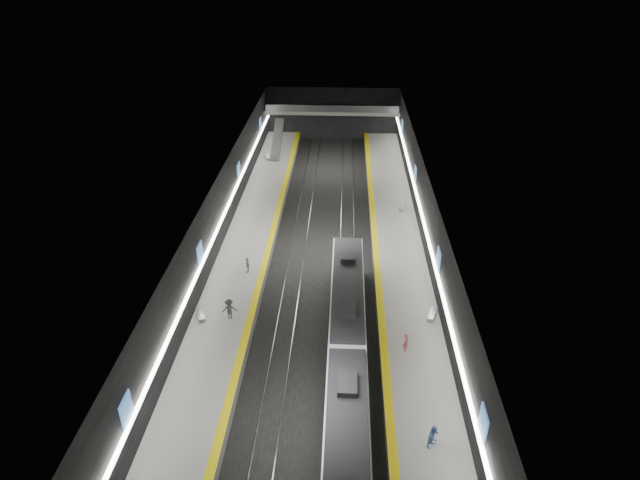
# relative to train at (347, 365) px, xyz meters

# --- Properties ---
(ground) EXTENTS (70.00, 70.00, 0.00)m
(ground) POSITION_rel_train_xyz_m (-2.50, 18.06, -2.20)
(ground) COLOR black
(ground) RESTS_ON ground
(ceiling) EXTENTS (20.00, 70.00, 0.04)m
(ceiling) POSITION_rel_train_xyz_m (-2.50, 18.06, 5.80)
(ceiling) COLOR beige
(ceiling) RESTS_ON wall_left
(wall_left) EXTENTS (0.04, 70.00, 8.00)m
(wall_left) POSITION_rel_train_xyz_m (-12.50, 18.06, 1.80)
(wall_left) COLOR black
(wall_left) RESTS_ON ground
(wall_right) EXTENTS (0.04, 70.00, 8.00)m
(wall_right) POSITION_rel_train_xyz_m (7.50, 18.06, 1.80)
(wall_right) COLOR black
(wall_right) RESTS_ON ground
(wall_back) EXTENTS (20.00, 0.04, 8.00)m
(wall_back) POSITION_rel_train_xyz_m (-2.50, 53.06, 1.80)
(wall_back) COLOR black
(wall_back) RESTS_ON ground
(platform_left) EXTENTS (5.00, 70.00, 1.00)m
(platform_left) POSITION_rel_train_xyz_m (-10.00, 18.06, -1.70)
(platform_left) COLOR slate
(platform_left) RESTS_ON ground
(tile_surface_left) EXTENTS (5.00, 70.00, 0.02)m
(tile_surface_left) POSITION_rel_train_xyz_m (-10.00, 18.06, -1.19)
(tile_surface_left) COLOR #ABABA6
(tile_surface_left) RESTS_ON platform_left
(tactile_strip_left) EXTENTS (0.60, 70.00, 0.02)m
(tactile_strip_left) POSITION_rel_train_xyz_m (-7.80, 18.06, -1.18)
(tactile_strip_left) COLOR yellow
(tactile_strip_left) RESTS_ON platform_left
(platform_right) EXTENTS (5.00, 70.00, 1.00)m
(platform_right) POSITION_rel_train_xyz_m (5.00, 18.06, -1.70)
(platform_right) COLOR slate
(platform_right) RESTS_ON ground
(tile_surface_right) EXTENTS (5.00, 70.00, 0.02)m
(tile_surface_right) POSITION_rel_train_xyz_m (5.00, 18.06, -1.19)
(tile_surface_right) COLOR #ABABA6
(tile_surface_right) RESTS_ON platform_right
(tactile_strip_right) EXTENTS (0.60, 70.00, 0.02)m
(tactile_strip_right) POSITION_rel_train_xyz_m (2.80, 18.06, -1.18)
(tactile_strip_right) COLOR yellow
(tactile_strip_right) RESTS_ON platform_right
(rails) EXTENTS (6.52, 70.00, 0.12)m
(rails) POSITION_rel_train_xyz_m (-2.50, 18.06, -2.14)
(rails) COLOR gray
(rails) RESTS_ON ground
(train) EXTENTS (2.69, 30.05, 3.60)m
(train) POSITION_rel_train_xyz_m (0.00, 0.00, 0.00)
(train) COLOR black
(train) RESTS_ON ground
(ad_posters) EXTENTS (19.94, 53.50, 2.20)m
(ad_posters) POSITION_rel_train_xyz_m (-2.50, 19.06, 2.30)
(ad_posters) COLOR #4580D0
(ad_posters) RESTS_ON wall_left
(cove_light_left) EXTENTS (0.25, 68.60, 0.12)m
(cove_light_left) POSITION_rel_train_xyz_m (-12.30, 18.06, 1.60)
(cove_light_left) COLOR white
(cove_light_left) RESTS_ON wall_left
(cove_light_right) EXTENTS (0.25, 68.60, 0.12)m
(cove_light_right) POSITION_rel_train_xyz_m (7.30, 18.06, 1.60)
(cove_light_right) COLOR white
(cove_light_right) RESTS_ON wall_right
(mezzanine_bridge) EXTENTS (20.00, 3.00, 1.50)m
(mezzanine_bridge) POSITION_rel_train_xyz_m (-2.50, 50.99, 2.84)
(mezzanine_bridge) COLOR gray
(mezzanine_bridge) RESTS_ON wall_left
(escalator) EXTENTS (1.20, 7.50, 3.92)m
(escalator) POSITION_rel_train_xyz_m (-10.00, 44.06, 0.70)
(escalator) COLOR #99999E
(escalator) RESTS_ON platform_left
(bench_left_near) EXTENTS (1.12, 1.80, 0.43)m
(bench_left_near) POSITION_rel_train_xyz_m (-11.82, 6.24, -0.98)
(bench_left_near) COLOR #99999E
(bench_left_near) RESTS_ON platform_left
(bench_left_far) EXTENTS (0.91, 1.64, 0.39)m
(bench_left_far) POSITION_rel_train_xyz_m (-11.04, 41.41, -1.00)
(bench_left_far) COLOR #99999E
(bench_left_far) RESTS_ON platform_left
(bench_right_near) EXTENTS (1.08, 1.82, 0.43)m
(bench_right_near) POSITION_rel_train_xyz_m (6.91, 7.16, -0.98)
(bench_right_near) COLOR #99999E
(bench_right_near) RESTS_ON platform_right
(bench_right_far) EXTENTS (0.75, 1.77, 0.42)m
(bench_right_far) POSITION_rel_train_xyz_m (6.10, 26.77, -0.99)
(bench_right_far) COLOR #99999E
(bench_right_far) RESTS_ON platform_right
(passenger_right_a) EXTENTS (0.48, 0.63, 1.55)m
(passenger_right_a) POSITION_rel_train_xyz_m (4.36, 3.00, -0.42)
(passenger_right_a) COLOR #D14E65
(passenger_right_a) RESTS_ON platform_right
(passenger_right_b) EXTENTS (1.00, 0.99, 1.63)m
(passenger_right_b) POSITION_rel_train_xyz_m (5.24, -5.50, -0.38)
(passenger_right_b) COLOR #5377B4
(passenger_right_b) RESTS_ON platform_right
(passenger_left_a) EXTENTS (0.52, 0.95, 1.54)m
(passenger_left_a) POSITION_rel_train_xyz_m (-9.10, 13.02, -0.43)
(passenger_left_a) COLOR beige
(passenger_left_a) RESTS_ON platform_left
(passenger_left_b) EXTENTS (1.29, 0.89, 1.82)m
(passenger_left_b) POSITION_rel_train_xyz_m (-9.40, 6.19, -0.28)
(passenger_left_b) COLOR #3A3940
(passenger_left_b) RESTS_ON platform_left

